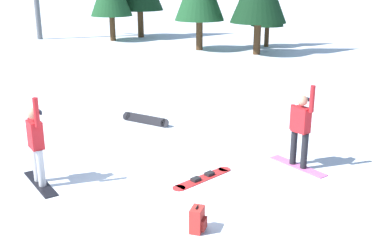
{
  "coord_description": "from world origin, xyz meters",
  "views": [
    {
      "loc": [
        4.03,
        -7.67,
        4.31
      ],
      "look_at": [
        -0.08,
        2.04,
        1.0
      ],
      "focal_mm": 43.84,
      "sensor_mm": 36.0,
      "label": 1
    }
  ],
  "objects_px": {
    "snowboarder_midground": "(300,128)",
    "loose_snowboard_far_spare": "(145,119)",
    "snowboarder_foreground": "(36,144)",
    "loose_snowboard_near_left": "(203,178)",
    "backpack_red": "(198,220)"
  },
  "relations": [
    {
      "from": "snowboarder_midground",
      "to": "loose_snowboard_far_spare",
      "type": "bearing_deg",
      "value": 162.36
    },
    {
      "from": "loose_snowboard_far_spare",
      "to": "backpack_red",
      "type": "height_order",
      "value": "backpack_red"
    },
    {
      "from": "snowboarder_foreground",
      "to": "loose_snowboard_far_spare",
      "type": "relative_size",
      "value": 1.17
    },
    {
      "from": "loose_snowboard_near_left",
      "to": "backpack_red",
      "type": "xyz_separation_m",
      "value": [
        0.72,
        -2.05,
        0.19
      ]
    },
    {
      "from": "snowboarder_midground",
      "to": "backpack_red",
      "type": "relative_size",
      "value": 4.22
    },
    {
      "from": "loose_snowboard_far_spare",
      "to": "snowboarder_midground",
      "type": "bearing_deg",
      "value": -17.64
    },
    {
      "from": "loose_snowboard_near_left",
      "to": "backpack_red",
      "type": "relative_size",
      "value": 3.51
    },
    {
      "from": "snowboarder_midground",
      "to": "snowboarder_foreground",
      "type": "bearing_deg",
      "value": -147.68
    },
    {
      "from": "backpack_red",
      "to": "loose_snowboard_near_left",
      "type": "bearing_deg",
      "value": 109.34
    },
    {
      "from": "loose_snowboard_far_spare",
      "to": "snowboarder_foreground",
      "type": "bearing_deg",
      "value": -90.46
    },
    {
      "from": "snowboarder_foreground",
      "to": "loose_snowboard_far_spare",
      "type": "bearing_deg",
      "value": 89.54
    },
    {
      "from": "loose_snowboard_near_left",
      "to": "loose_snowboard_far_spare",
      "type": "xyz_separation_m",
      "value": [
        -3.07,
        3.04,
        0.1
      ]
    },
    {
      "from": "loose_snowboard_near_left",
      "to": "loose_snowboard_far_spare",
      "type": "relative_size",
      "value": 0.99
    },
    {
      "from": "snowboarder_foreground",
      "to": "backpack_red",
      "type": "height_order",
      "value": "snowboarder_foreground"
    },
    {
      "from": "snowboarder_foreground",
      "to": "snowboarder_midground",
      "type": "bearing_deg",
      "value": 32.32
    }
  ]
}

